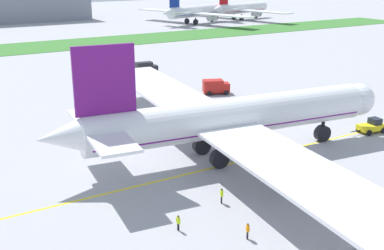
{
  "coord_description": "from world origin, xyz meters",
  "views": [
    {
      "loc": [
        -38.04,
        -43.98,
        23.95
      ],
      "look_at": [
        -5.46,
        10.13,
        3.44
      ],
      "focal_mm": 45.67,
      "sensor_mm": 36.0,
      "label": 1
    }
  ],
  "objects_px": {
    "ground_crew_wingwalker_starboard": "(248,229)",
    "service_truck_baggage_loader": "(216,86)",
    "airliner_foreground": "(228,119)",
    "pushback_tug": "(372,126)",
    "ground_crew_marshaller_front": "(178,221)",
    "parked_airliner_far_centre": "(194,12)",
    "ground_crew_wingwalker_port": "(222,194)",
    "service_truck_catering_van": "(146,68)",
    "parked_airliner_far_right": "(241,9)"
  },
  "relations": [
    {
      "from": "service_truck_catering_van",
      "to": "parked_airliner_far_centre",
      "type": "distance_m",
      "value": 107.09
    },
    {
      "from": "pushback_tug",
      "to": "parked_airliner_far_right",
      "type": "distance_m",
      "value": 166.41
    },
    {
      "from": "pushback_tug",
      "to": "ground_crew_marshaller_front",
      "type": "height_order",
      "value": "pushback_tug"
    },
    {
      "from": "airliner_foreground",
      "to": "ground_crew_marshaller_front",
      "type": "relative_size",
      "value": 46.82
    },
    {
      "from": "service_truck_catering_van",
      "to": "parked_airliner_far_right",
      "type": "distance_m",
      "value": 129.27
    },
    {
      "from": "service_truck_catering_van",
      "to": "parked_airliner_far_right",
      "type": "xyz_separation_m",
      "value": [
        93.19,
        89.52,
        3.56
      ]
    },
    {
      "from": "ground_crew_marshaller_front",
      "to": "parked_airliner_far_centre",
      "type": "height_order",
      "value": "parked_airliner_far_centre"
    },
    {
      "from": "ground_crew_wingwalker_starboard",
      "to": "ground_crew_marshaller_front",
      "type": "bearing_deg",
      "value": 135.61
    },
    {
      "from": "pushback_tug",
      "to": "ground_crew_wingwalker_port",
      "type": "xyz_separation_m",
      "value": [
        -32.78,
        -7.62,
        0.06
      ]
    },
    {
      "from": "airliner_foreground",
      "to": "ground_crew_marshaller_front",
      "type": "xyz_separation_m",
      "value": [
        -14.72,
        -13.04,
        -4.39
      ]
    },
    {
      "from": "pushback_tug",
      "to": "parked_airliner_far_centre",
      "type": "distance_m",
      "value": 150.32
    },
    {
      "from": "airliner_foreground",
      "to": "service_truck_baggage_loader",
      "type": "relative_size",
      "value": 13.45
    },
    {
      "from": "ground_crew_wingwalker_starboard",
      "to": "parked_airliner_far_right",
      "type": "xyz_separation_m",
      "value": [
        116.92,
        159.45,
        4.14
      ]
    },
    {
      "from": "ground_crew_wingwalker_port",
      "to": "ground_crew_marshaller_front",
      "type": "relative_size",
      "value": 1.07
    },
    {
      "from": "parked_airliner_far_right",
      "to": "airliner_foreground",
      "type": "bearing_deg",
      "value": -127.02
    },
    {
      "from": "parked_airliner_far_centre",
      "to": "service_truck_catering_van",
      "type": "bearing_deg",
      "value": -127.28
    },
    {
      "from": "pushback_tug",
      "to": "service_truck_baggage_loader",
      "type": "height_order",
      "value": "service_truck_baggage_loader"
    },
    {
      "from": "airliner_foreground",
      "to": "parked_airliner_far_centre",
      "type": "distance_m",
      "value": 158.29
    },
    {
      "from": "ground_crew_wingwalker_port",
      "to": "parked_airliner_far_centre",
      "type": "bearing_deg",
      "value": 59.67
    },
    {
      "from": "parked_airliner_far_right",
      "to": "service_truck_catering_van",
      "type": "bearing_deg",
      "value": -136.15
    },
    {
      "from": "ground_crew_wingwalker_port",
      "to": "pushback_tug",
      "type": "bearing_deg",
      "value": 13.09
    },
    {
      "from": "ground_crew_wingwalker_starboard",
      "to": "parked_airliner_far_right",
      "type": "distance_m",
      "value": 197.76
    },
    {
      "from": "pushback_tug",
      "to": "ground_crew_wingwalker_port",
      "type": "relative_size",
      "value": 3.46
    },
    {
      "from": "pushback_tug",
      "to": "parked_airliner_far_right",
      "type": "xyz_separation_m",
      "value": [
        82.13,
        144.67,
        4.16
      ]
    },
    {
      "from": "airliner_foreground",
      "to": "parked_airliner_far_centre",
      "type": "bearing_deg",
      "value": 60.25
    },
    {
      "from": "pushback_tug",
      "to": "service_truck_catering_van",
      "type": "bearing_deg",
      "value": 101.34
    },
    {
      "from": "pushback_tug",
      "to": "ground_crew_marshaller_front",
      "type": "distance_m",
      "value": 40.79
    },
    {
      "from": "ground_crew_wingwalker_starboard",
      "to": "parked_airliner_far_right",
      "type": "height_order",
      "value": "parked_airliner_far_right"
    },
    {
      "from": "pushback_tug",
      "to": "parked_airliner_far_centre",
      "type": "height_order",
      "value": "parked_airliner_far_centre"
    },
    {
      "from": "ground_crew_marshaller_front",
      "to": "service_truck_catering_van",
      "type": "xyz_separation_m",
      "value": [
        28.44,
        65.32,
        0.6
      ]
    },
    {
      "from": "service_truck_catering_van",
      "to": "parked_airliner_far_centre",
      "type": "relative_size",
      "value": 0.09
    },
    {
      "from": "ground_crew_wingwalker_port",
      "to": "service_truck_catering_van",
      "type": "bearing_deg",
      "value": 70.91
    },
    {
      "from": "ground_crew_wingwalker_starboard",
      "to": "service_truck_baggage_loader",
      "type": "height_order",
      "value": "service_truck_baggage_loader"
    },
    {
      "from": "service_truck_baggage_loader",
      "to": "ground_crew_wingwalker_starboard",
      "type": "bearing_deg",
      "value": -120.59
    },
    {
      "from": "pushback_tug",
      "to": "service_truck_catering_van",
      "type": "relative_size",
      "value": 1.16
    },
    {
      "from": "pushback_tug",
      "to": "ground_crew_marshaller_front",
      "type": "bearing_deg",
      "value": -165.57
    },
    {
      "from": "ground_crew_wingwalker_port",
      "to": "service_truck_catering_van",
      "type": "distance_m",
      "value": 66.43
    },
    {
      "from": "ground_crew_wingwalker_starboard",
      "to": "service_truck_catering_van",
      "type": "bearing_deg",
      "value": 71.26
    },
    {
      "from": "ground_crew_wingwalker_starboard",
      "to": "service_truck_baggage_loader",
      "type": "xyz_separation_m",
      "value": [
        27.57,
        46.64,
        0.51
      ]
    },
    {
      "from": "airliner_foreground",
      "to": "pushback_tug",
      "type": "height_order",
      "value": "airliner_foreground"
    },
    {
      "from": "ground_crew_wingwalker_starboard",
      "to": "service_truck_baggage_loader",
      "type": "relative_size",
      "value": 0.3
    },
    {
      "from": "ground_crew_wingwalker_starboard",
      "to": "service_truck_catering_van",
      "type": "height_order",
      "value": "service_truck_catering_van"
    },
    {
      "from": "ground_crew_wingwalker_port",
      "to": "ground_crew_wingwalker_starboard",
      "type": "relative_size",
      "value": 1.04
    },
    {
      "from": "service_truck_baggage_loader",
      "to": "parked_airliner_far_right",
      "type": "relative_size",
      "value": 0.1
    },
    {
      "from": "ground_crew_marshaller_front",
      "to": "pushback_tug",
      "type": "bearing_deg",
      "value": 14.43
    },
    {
      "from": "service_truck_baggage_loader",
      "to": "parked_airliner_far_right",
      "type": "bearing_deg",
      "value": 51.62
    },
    {
      "from": "ground_crew_wingwalker_port",
      "to": "service_truck_catering_van",
      "type": "xyz_separation_m",
      "value": [
        21.72,
        62.77,
        0.53
      ]
    },
    {
      "from": "ground_crew_wingwalker_port",
      "to": "ground_crew_marshaller_front",
      "type": "height_order",
      "value": "ground_crew_wingwalker_port"
    },
    {
      "from": "service_truck_catering_van",
      "to": "airliner_foreground",
      "type": "bearing_deg",
      "value": -104.7
    },
    {
      "from": "parked_airliner_far_centre",
      "to": "parked_airliner_far_right",
      "type": "height_order",
      "value": "parked_airliner_far_centre"
    }
  ]
}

